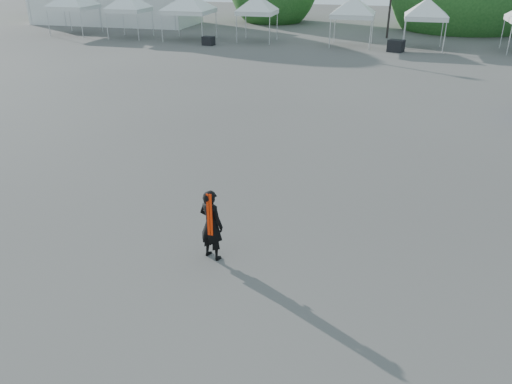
# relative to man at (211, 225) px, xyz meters

# --- Properties ---
(ground) EXTENTS (120.00, 120.00, 0.00)m
(ground) POSITION_rel_man_xyz_m (-0.20, 1.11, -0.80)
(ground) COLOR #474442
(ground) RESTS_ON ground
(marquee) EXTENTS (15.00, 6.25, 4.23)m
(marquee) POSITION_rel_man_xyz_m (-22.20, 36.11, 1.17)
(marquee) COLOR silver
(marquee) RESTS_ON ground
(tent_e) EXTENTS (4.15, 4.15, 3.88)m
(tent_e) POSITION_rel_man_xyz_m (0.39, 28.65, 2.26)
(tent_e) COLOR silver
(tent_e) RESTS_ON ground
(tent_f) EXTENTS (3.90, 3.90, 3.88)m
(tent_f) POSITION_rel_man_xyz_m (5.27, 28.66, 2.26)
(tent_f) COLOR silver
(tent_f) RESTS_ON ground
(man) EXTENTS (0.68, 0.56, 1.59)m
(man) POSITION_rel_man_xyz_m (0.00, 0.00, 0.00)
(man) COLOR black
(man) RESTS_ON ground
(crate_west) EXTENTS (0.90, 0.76, 0.62)m
(crate_west) POSITION_rel_man_xyz_m (-9.56, 26.35, -0.49)
(crate_west) COLOR black
(crate_west) RESTS_ON ground
(crate_mid) EXTENTS (1.19, 1.05, 0.78)m
(crate_mid) POSITION_rel_man_xyz_m (3.53, 27.03, -0.41)
(crate_mid) COLOR black
(crate_mid) RESTS_ON ground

